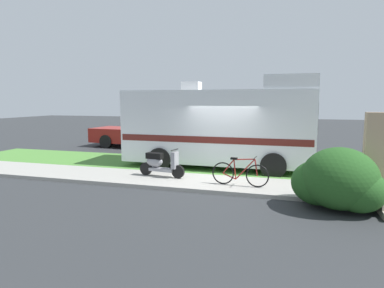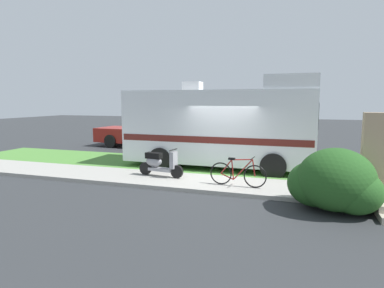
# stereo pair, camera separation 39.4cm
# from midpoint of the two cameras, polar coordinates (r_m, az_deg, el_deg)

# --- Properties ---
(ground_plane) EXTENTS (80.00, 80.00, 0.00)m
(ground_plane) POSITION_cam_midpoint_polar(r_m,az_deg,el_deg) (11.62, 5.84, -5.80)
(ground_plane) COLOR #2D3033
(sidewalk) EXTENTS (24.00, 2.00, 0.12)m
(sidewalk) POSITION_cam_midpoint_polar(r_m,az_deg,el_deg) (10.47, 4.44, -6.94)
(sidewalk) COLOR #9E9B93
(sidewalk) RESTS_ON ground
(grass_strip) EXTENTS (24.00, 3.40, 0.08)m
(grass_strip) POSITION_cam_midpoint_polar(r_m,az_deg,el_deg) (13.04, 7.26, -4.16)
(grass_strip) COLOR #4C8438
(grass_strip) RESTS_ON ground
(motorhome_rv) EXTENTS (7.27, 2.72, 3.57)m
(motorhome_rv) POSITION_cam_midpoint_polar(r_m,az_deg,el_deg) (12.93, 6.03, 3.19)
(motorhome_rv) COLOR silver
(motorhome_rv) RESTS_ON ground
(scooter) EXTENTS (1.68, 0.53, 0.97)m
(scooter) POSITION_cam_midpoint_polar(r_m,az_deg,el_deg) (11.14, -4.77, -3.33)
(scooter) COLOR black
(scooter) RESTS_ON ground
(bicycle) EXTENTS (1.74, 0.52, 0.90)m
(bicycle) POSITION_cam_midpoint_polar(r_m,az_deg,el_deg) (9.96, 9.11, -5.13)
(bicycle) COLOR black
(bicycle) RESTS_ON ground
(pickup_truck_near) EXTENTS (5.88, 2.53, 1.90)m
(pickup_truck_near) POSITION_cam_midpoint_polar(r_m,az_deg,el_deg) (18.75, -6.06, 2.40)
(pickup_truck_near) COLOR maroon
(pickup_truck_near) RESTS_ON ground
(bush_by_porch) EXTENTS (2.15, 1.62, 1.53)m
(bush_by_porch) POSITION_cam_midpoint_polar(r_m,az_deg,el_deg) (8.66, 24.81, -6.20)
(bush_by_porch) COLOR #23511E
(bush_by_porch) RESTS_ON ground
(bottle_green) EXTENTS (0.06, 0.06, 0.28)m
(bottle_green) POSITION_cam_midpoint_polar(r_m,az_deg,el_deg) (10.52, 27.09, -6.68)
(bottle_green) COLOR navy
(bottle_green) RESTS_ON ground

